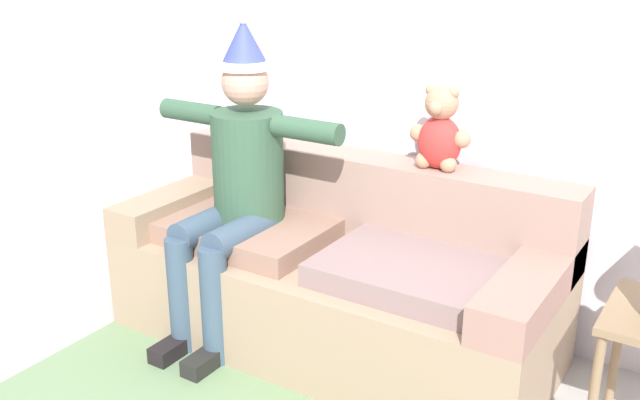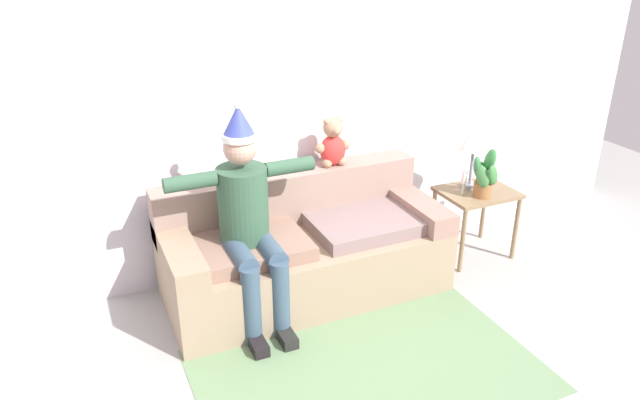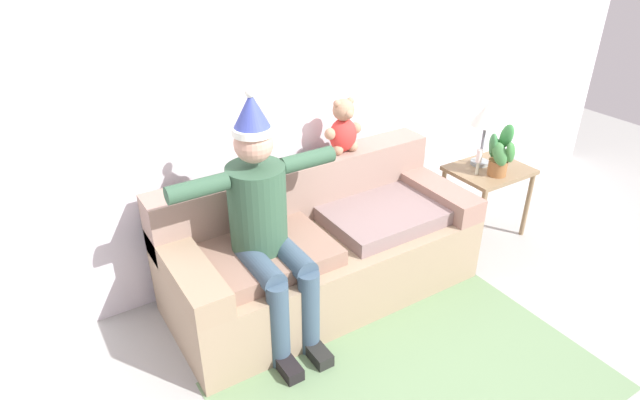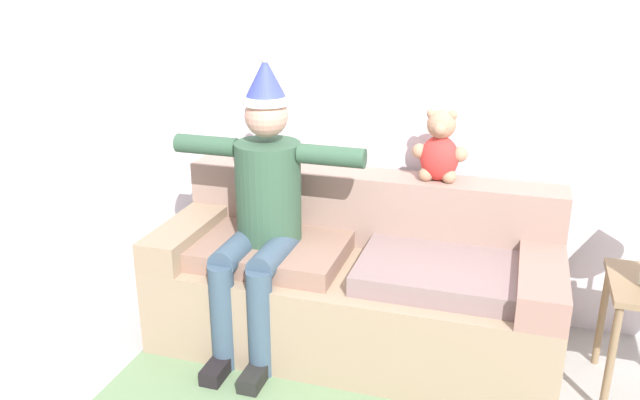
% 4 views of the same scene
% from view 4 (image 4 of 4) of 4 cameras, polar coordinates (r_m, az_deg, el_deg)
% --- Properties ---
extents(back_wall, '(7.00, 0.10, 2.70)m').
position_cam_4_polar(back_wall, '(3.68, 5.55, 10.69)').
color(back_wall, silver).
rests_on(back_wall, ground_plane).
extents(couch, '(2.06, 0.88, 0.86)m').
position_cam_4_polar(couch, '(3.51, 3.21, -7.09)').
color(couch, gray).
rests_on(couch, ground_plane).
extents(person_seated, '(1.02, 0.77, 1.54)m').
position_cam_4_polar(person_seated, '(3.32, -5.12, -0.38)').
color(person_seated, '#32543D').
rests_on(person_seated, ground_plane).
extents(teddy_bear, '(0.29, 0.17, 0.38)m').
position_cam_4_polar(teddy_bear, '(3.45, 10.42, 4.41)').
color(teddy_bear, red).
rests_on(teddy_bear, couch).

